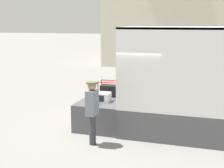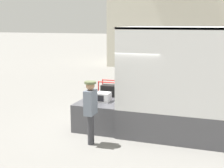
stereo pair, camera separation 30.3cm
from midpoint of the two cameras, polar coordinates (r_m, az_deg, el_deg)
name	(u,v)px [view 2 (the right image)]	position (r m, az deg, el deg)	size (l,w,h in m)	color
ground_plane	(126,126)	(10.21, 3.44, -7.74)	(160.00, 160.00, 0.00)	gray
tailgate_deck	(105,112)	(10.28, -0.37, -5.06)	(1.43, 2.22, 0.86)	#4C4C51
microwave	(103,97)	(9.81, -0.78, -2.40)	(0.45, 0.41, 0.28)	white
portable_generator	(111,90)	(10.52, 0.59, -1.16)	(0.72, 0.43, 0.52)	black
worker_person	(91,106)	(8.44, -2.92, -4.05)	(0.32, 0.44, 1.77)	#38383D
house_backdrop	(177,2)	(25.56, 12.14, 14.45)	(9.85, 6.55, 9.56)	beige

